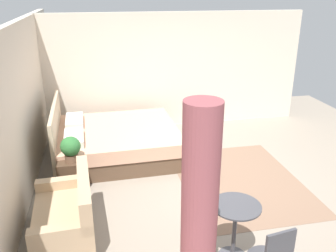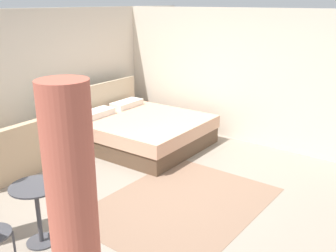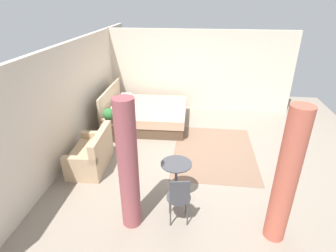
% 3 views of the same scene
% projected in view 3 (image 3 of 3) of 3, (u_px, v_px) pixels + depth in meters
% --- Properties ---
extents(ground_plane, '(8.46, 8.74, 0.02)m').
position_uv_depth(ground_plane, '(194.00, 150.00, 6.63)').
color(ground_plane, gray).
extents(wall_back, '(8.46, 0.12, 2.50)m').
position_uv_depth(wall_back, '(75.00, 96.00, 6.39)').
color(wall_back, beige).
rests_on(wall_back, ground).
extents(wall_right, '(0.12, 5.74, 2.50)m').
position_uv_depth(wall_right, '(199.00, 71.00, 8.51)').
color(wall_right, beige).
rests_on(wall_right, ground).
extents(area_rug, '(2.53, 1.91, 0.01)m').
position_uv_depth(area_rug, '(214.00, 152.00, 6.52)').
color(area_rug, '#7F604C').
rests_on(area_rug, ground).
extents(bed, '(2.07, 2.26, 1.06)m').
position_uv_depth(bed, '(146.00, 114.00, 7.84)').
color(bed, brown).
rests_on(bed, ground).
extents(couch, '(1.25, 0.76, 0.85)m').
position_uv_depth(couch, '(92.00, 155.00, 5.85)').
color(couch, tan).
rests_on(couch, ground).
extents(nightstand, '(0.50, 0.41, 0.48)m').
position_uv_depth(nightstand, '(111.00, 130.00, 7.06)').
color(nightstand, '#473323').
rests_on(nightstand, ground).
extents(potted_plant, '(0.30, 0.30, 0.41)m').
position_uv_depth(potted_plant, '(109.00, 115.00, 6.76)').
color(potted_plant, brown).
rests_on(potted_plant, nightstand).
extents(balcony_table, '(0.56, 0.56, 0.72)m').
position_uv_depth(balcony_table, '(176.00, 174.00, 4.90)').
color(balcony_table, '#3F3F44').
rests_on(balcony_table, ground).
extents(cafe_chair_near_window, '(0.45, 0.45, 0.91)m').
position_uv_depth(cafe_chair_near_window, '(179.00, 197.00, 4.26)').
color(cafe_chair_near_window, '#3F3F44').
rests_on(cafe_chair_near_window, ground).
extents(curtain_left, '(0.32, 0.32, 2.20)m').
position_uv_depth(curtain_left, '(286.00, 178.00, 3.79)').
color(curtain_left, '#C15B47').
rests_on(curtain_left, ground).
extents(curtain_right, '(0.31, 0.31, 2.20)m').
position_uv_depth(curtain_right, '(128.00, 167.00, 4.04)').
color(curtain_right, '#994C51').
rests_on(curtain_right, ground).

